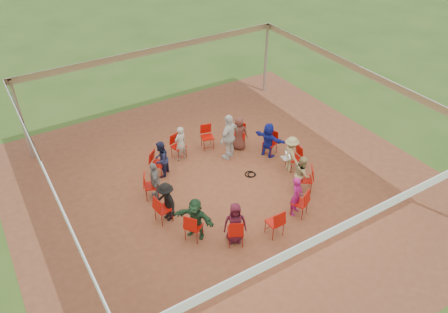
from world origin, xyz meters
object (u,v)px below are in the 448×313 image
chair_5 (158,164)px  standing_person (229,137)px  chair_8 (194,226)px  person_seated_10 (302,174)px  person_seated_6 (166,202)px  chair_2 (239,136)px  chair_12 (305,179)px  person_seated_3 (180,143)px  chair_3 (207,137)px  person_seated_1 (268,140)px  chair_1 (270,143)px  chair_7 (163,209)px  chair_11 (300,203)px  person_seated_9 (297,196)px  person_seated_4 (161,159)px  chair_0 (294,158)px  person_seated_7 (195,218)px  person_seated_5 (155,180)px  person_seated_8 (235,223)px  person_seated_2 (239,133)px  chair_10 (275,222)px  chair_4 (179,147)px  chair_9 (235,231)px  cable_coil (251,174)px  person_seated_0 (291,154)px  laptop (287,156)px

chair_5 → standing_person: (2.53, -0.37, 0.41)m
chair_8 → person_seated_10: 3.88m
chair_8 → person_seated_6: (-0.30, 1.09, 0.20)m
chair_2 → chair_12: (0.40, -3.18, 0.00)m
chair_5 → person_seated_3: person_seated_3 is taller
chair_3 → person_seated_1: person_seated_1 is taller
chair_1 → person_seated_1: bearing=90.0°
chair_7 → chair_11: bearing=55.4°
chair_8 → standing_person: (2.91, 2.81, 0.41)m
chair_11 → person_seated_6: person_seated_6 is taller
chair_2 → chair_8: same height
person_seated_9 → person_seated_10: 1.10m
chair_5 → person_seated_4: bearing=90.0°
chair_0 → chair_2: 2.24m
person_seated_10 → person_seated_7: bearing=124.6°
person_seated_5 → person_seated_3: bearing=152.3°
chair_0 → person_seated_8: 3.88m
person_seated_7 → person_seated_10: (3.78, 0.01, 0.00)m
chair_12 → person_seated_2: (-0.48, 3.09, 0.20)m
chair_3 → chair_10: size_ratio=1.00×
chair_1 → chair_4: bearing=41.5°
chair_3 → person_seated_10: bearing=123.6°
chair_2 → person_seated_9: (-0.52, -3.84, 0.20)m
chair_9 → person_seated_10: size_ratio=0.70×
person_seated_3 → person_seated_4: size_ratio=1.00×
chair_3 → person_seated_3: person_seated_3 is taller
person_seated_7 → cable_coil: 3.30m
person_seated_6 → person_seated_7: 1.10m
chair_1 → person_seated_3: size_ratio=0.70×
person_seated_0 → chair_7: bearing=97.1°
chair_5 → person_seated_5: 1.15m
chair_8 → standing_person: size_ratio=0.53×
laptop → person_seated_4: bearing=68.4°
chair_2 → person_seated_6: size_ratio=0.70×
chair_1 → chair_8: size_ratio=1.00×
person_seated_7 → standing_person: size_ratio=0.76×
chair_4 → chair_9: (-0.53, -4.48, 0.00)m
chair_9 → cable_coil: size_ratio=2.00×
person_seated_3 → person_seated_10: bearing=110.8°
chair_2 → person_seated_10: size_ratio=0.70×
person_seated_0 → person_seated_7: bearing=110.8°
chair_4 → cable_coil: bearing=112.2°
cable_coil → chair_3: bearing=101.2°
chair_0 → chair_8: bearing=110.8°
standing_person → person_seated_2: bearing=-177.6°
person_seated_5 → chair_2: bearing=125.6°
chair_0 → standing_person: size_ratio=0.53×
chair_7 → chair_1: bearing=96.9°
person_seated_5 → laptop: person_seated_5 is taller
person_seated_2 → person_seated_5: 3.78m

